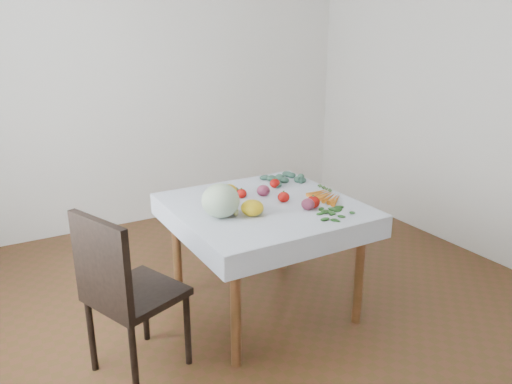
% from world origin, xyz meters
% --- Properties ---
extents(ground, '(4.00, 4.00, 0.00)m').
position_xyz_m(ground, '(0.00, 0.00, 0.00)').
color(ground, '#58311B').
extents(back_wall, '(4.00, 0.04, 2.70)m').
position_xyz_m(back_wall, '(0.00, 2.00, 1.35)').
color(back_wall, white).
rests_on(back_wall, ground).
extents(table, '(1.00, 1.00, 0.75)m').
position_xyz_m(table, '(0.00, 0.00, 0.65)').
color(table, brown).
rests_on(table, ground).
extents(tablecloth, '(1.12, 1.12, 0.01)m').
position_xyz_m(tablecloth, '(0.00, 0.00, 0.75)').
color(tablecloth, white).
rests_on(tablecloth, table).
extents(chair, '(0.56, 0.56, 0.95)m').
position_xyz_m(chair, '(-0.99, -0.22, 0.55)').
color(chair, black).
rests_on(chair, ground).
extents(cabbage, '(0.28, 0.28, 0.20)m').
position_xyz_m(cabbage, '(-0.34, -0.07, 0.86)').
color(cabbage, beige).
rests_on(cabbage, tablecloth).
extents(tomato_a, '(0.09, 0.09, 0.07)m').
position_xyz_m(tomato_a, '(0.13, -0.03, 0.79)').
color(tomato_a, '#B1100B').
rests_on(tomato_a, tablecloth).
extents(tomato_b, '(0.10, 0.10, 0.06)m').
position_xyz_m(tomato_b, '(0.24, 0.25, 0.79)').
color(tomato_b, '#B1100B').
rests_on(tomato_b, tablecloth).
extents(tomato_c, '(0.08, 0.08, 0.06)m').
position_xyz_m(tomato_c, '(-0.07, 0.17, 0.79)').
color(tomato_c, '#B1100B').
rests_on(tomato_c, tablecloth).
extents(tomato_d, '(0.11, 0.11, 0.08)m').
position_xyz_m(tomato_d, '(0.23, -0.21, 0.79)').
color(tomato_d, '#B1100B').
rests_on(tomato_d, tablecloth).
extents(heirloom_back, '(0.12, 0.12, 0.07)m').
position_xyz_m(heirloom_back, '(-0.11, 0.27, 0.79)').
color(heirloom_back, yellow).
rests_on(heirloom_back, tablecloth).
extents(heirloom_front, '(0.17, 0.17, 0.10)m').
position_xyz_m(heirloom_front, '(-0.16, -0.14, 0.80)').
color(heirloom_front, yellow).
rests_on(heirloom_front, tablecloth).
extents(onion_a, '(0.11, 0.11, 0.08)m').
position_xyz_m(onion_a, '(0.07, 0.14, 0.79)').
color(onion_a, '#5A1931').
rests_on(onion_a, tablecloth).
extents(onion_b, '(0.10, 0.10, 0.07)m').
position_xyz_m(onion_b, '(0.18, -0.22, 0.79)').
color(onion_b, '#5A1931').
rests_on(onion_b, tablecloth).
extents(tomatillo_cluster, '(0.11, 0.10, 0.04)m').
position_xyz_m(tomatillo_cluster, '(-0.26, -0.06, 0.78)').
color(tomatillo_cluster, '#B1BC6C').
rests_on(tomatillo_cluster, tablecloth).
extents(carrot_bunch, '(0.20, 0.29, 0.03)m').
position_xyz_m(carrot_bunch, '(0.41, -0.10, 0.77)').
color(carrot_bunch, orange).
rests_on(carrot_bunch, tablecloth).
extents(kale_bunch, '(0.31, 0.24, 0.04)m').
position_xyz_m(kale_bunch, '(0.37, 0.35, 0.78)').
color(kale_bunch, '#3A5F4B').
rests_on(kale_bunch, tablecloth).
extents(basil_bunch, '(0.26, 0.22, 0.01)m').
position_xyz_m(basil_bunch, '(0.27, -0.37, 0.76)').
color(basil_bunch, '#26571B').
rests_on(basil_bunch, tablecloth).
extents(dill_bunch, '(0.25, 0.24, 0.03)m').
position_xyz_m(dill_bunch, '(-0.16, 0.26, 0.77)').
color(dill_bunch, '#476E32').
rests_on(dill_bunch, tablecloth).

